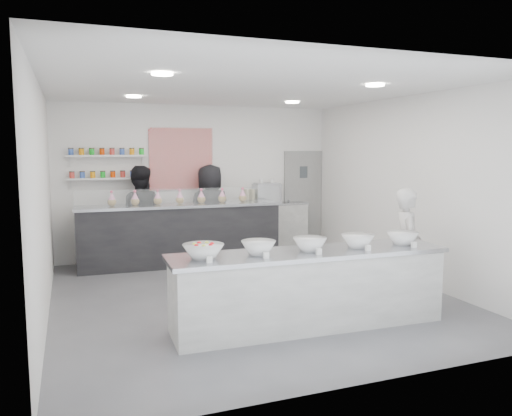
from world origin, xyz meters
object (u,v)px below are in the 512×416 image
Objects in this scene: espresso_machine at (267,194)px; staff_right at (210,212)px; back_bar at (180,235)px; woman_prep at (407,246)px; espresso_ledge at (274,227)px; prep_counter at (309,289)px; staff_left at (140,215)px.

espresso_machine is 1.31m from staff_right.
woman_prep is (2.49, -3.34, 0.23)m from back_bar.
back_bar reaches higher than espresso_ledge.
prep_counter is 2.47× the size of espresso_ledge.
woman_prep is at bearing -81.67° from espresso_machine.
woman_prep is at bearing -50.70° from back_bar.
staff_right is (-1.26, -0.18, -0.30)m from espresso_machine.
back_bar is at bearing 103.74° from prep_counter.
staff_left is (-2.78, -0.18, 0.41)m from espresso_ledge.
staff_left is at bearing 63.16° from woman_prep.
espresso_machine is (-0.17, 0.00, 0.72)m from espresso_ledge.
woman_prep is at bearing -84.13° from espresso_ledge.
woman_prep is at bearing 14.58° from prep_counter.
staff_left is at bearing 157.05° from back_bar.
prep_counter is 3.81m from back_bar.
back_bar is 2.00× the size of staff_left.
woman_prep is (1.71, 0.38, 0.34)m from prep_counter.
woman_prep reaches higher than espresso_machine.
staff_left is 0.99× the size of staff_right.
prep_counter is 4.46m from espresso_machine.
staff_right reaches higher than espresso_machine.
staff_left is (-1.47, 4.06, 0.45)m from prep_counter.
prep_counter is 6.49× the size of espresso_machine.
espresso_machine is 2.64m from staff_left.
staff_right reaches higher than prep_counter.
back_bar is 0.84m from staff_left.
staff_right is at bearing -171.87° from espresso_machine.
staff_right is (-1.43, -0.18, 0.41)m from espresso_ledge.
back_bar is 1.99× the size of staff_right.
staff_left reaches higher than back_bar.
espresso_machine is at bearing 76.84° from prep_counter.
back_bar is 2.09m from espresso_machine.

